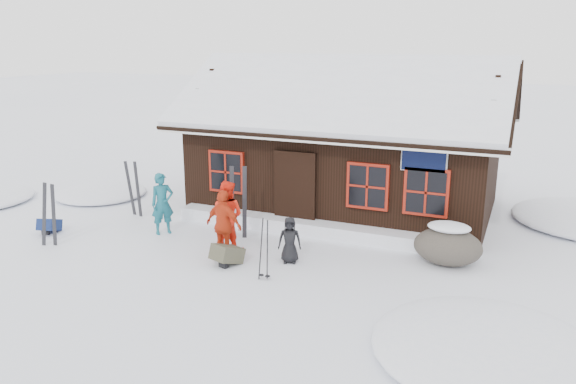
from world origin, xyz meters
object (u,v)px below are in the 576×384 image
skier_teal (162,204)px  skier_orange_right (224,225)px  backpack_olive (227,257)px  boulder (448,245)px  ski_pair_left (49,216)px  skier_crouched (290,240)px  skier_orange_left (227,216)px  ski_poles (264,250)px  backpack_blue (50,228)px

skier_teal → skier_orange_right: bearing=-72.0°
backpack_olive → boulder: bearing=41.8°
skier_orange_right → ski_pair_left: size_ratio=1.00×
skier_teal → skier_crouched: bearing=-58.0°
skier_orange_left → ski_poles: (1.53, -1.19, -0.20)m
ski_poles → backpack_olive: bearing=160.8°
skier_crouched → backpack_olive: skier_crouched is taller
skier_teal → skier_orange_right: size_ratio=0.98×
ski_pair_left → backpack_olive: size_ratio=2.54×
skier_orange_left → ski_poles: 1.95m
ski_poles → backpack_blue: (-6.28, 0.42, -0.49)m
skier_orange_right → backpack_blue: (-4.99, -0.22, -0.65)m
skier_crouched → ski_pair_left: size_ratio=0.65×
ski_poles → boulder: bearing=35.0°
ski_pair_left → skier_teal: bearing=35.2°
skier_orange_right → boulder: 4.93m
skier_crouched → ski_pair_left: ski_pair_left is taller
boulder → backpack_blue: (-9.60, -1.91, -0.29)m
ski_pair_left → ski_poles: size_ratio=1.19×
boulder → backpack_olive: size_ratio=2.35×
ski_pair_left → backpack_blue: 1.17m
skier_orange_right → boulder: skier_orange_right is taller
ski_pair_left → backpack_blue: (-0.75, 0.66, -0.60)m
skier_orange_left → backpack_blue: skier_orange_left is taller
backpack_blue → skier_crouched: bearing=-10.6°
skier_orange_right → backpack_olive: (0.21, -0.26, -0.63)m
skier_orange_left → skier_teal: bearing=-13.0°
skier_crouched → backpack_blue: (-6.39, -0.64, -0.37)m
skier_orange_left → ski_poles: bearing=139.3°
backpack_blue → backpack_olive: size_ratio=0.86×
skier_teal → backpack_olive: (2.51, -1.19, -0.61)m
backpack_blue → boulder: bearing=-5.0°
skier_teal → backpack_olive: size_ratio=2.50×
ski_pair_left → skier_orange_left: bearing=11.9°
backpack_blue → backpack_olive: (5.20, -0.04, 0.02)m
ski_pair_left → boulder: bearing=8.3°
ski_poles → skier_orange_right: bearing=153.6°
skier_crouched → ski_pair_left: bearing=172.6°
skier_teal → skier_orange_left: 2.10m
skier_teal → ski_pair_left: skier_teal is taller
ski_poles → backpack_olive: 1.24m
skier_teal → skier_orange_right: skier_orange_right is taller
skier_teal → skier_orange_left: (2.07, -0.37, 0.05)m
skier_orange_right → ski_poles: 1.45m
ski_poles → skier_orange_left: bearing=142.1°
skier_orange_right → backpack_blue: 5.03m
skier_orange_left → boulder: skier_orange_left is taller
skier_teal → ski_pair_left: 2.65m
skier_crouched → ski_poles: bearing=-116.6°
skier_orange_left → ski_pair_left: size_ratio=1.04×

